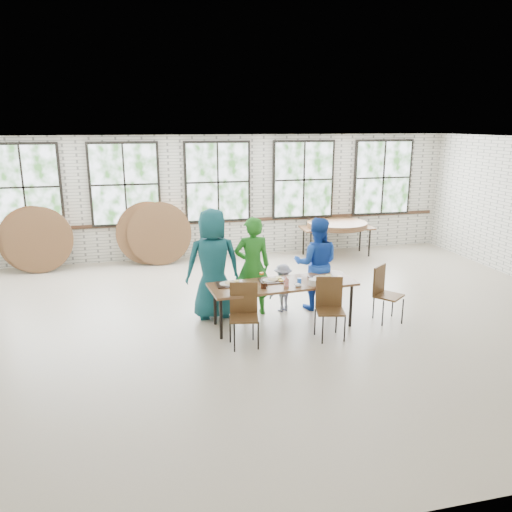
{
  "coord_description": "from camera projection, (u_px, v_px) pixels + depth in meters",
  "views": [
    {
      "loc": [
        -1.92,
        -7.67,
        3.26
      ],
      "look_at": [
        0.0,
        0.4,
        1.05
      ],
      "focal_mm": 35.0,
      "sensor_mm": 36.0,
      "label": 1
    }
  ],
  "objects": [
    {
      "name": "adult_teal",
      "position": [
        213.0,
        264.0,
        8.45
      ],
      "size": [
        0.94,
        0.62,
        1.91
      ],
      "primitive_type": "imported",
      "rotation": [
        0.0,
        0.0,
        3.16
      ],
      "color": "#184C5B",
      "rests_on": "ground"
    },
    {
      "name": "adult_green",
      "position": [
        252.0,
        266.0,
        8.62
      ],
      "size": [
        0.65,
        0.44,
        1.74
      ],
      "primitive_type": "imported",
      "rotation": [
        0.0,
        0.0,
        3.1
      ],
      "color": "#206C1C",
      "rests_on": "ground"
    },
    {
      "name": "tabletop_clutter",
      "position": [
        287.0,
        282.0,
        8.11
      ],
      "size": [
        2.02,
        0.6,
        0.11
      ],
      "color": "black",
      "rests_on": "dining_table"
    },
    {
      "name": "chair_near_right",
      "position": [
        330.0,
        302.0,
        7.77
      ],
      "size": [
        0.5,
        0.49,
        0.95
      ],
      "rotation": [
        0.0,
        0.0,
        -0.22
      ],
      "color": "#4D3319",
      "rests_on": "ground"
    },
    {
      "name": "round_tops_leaning",
      "position": [
        96.0,
        236.0,
        11.51
      ],
      "size": [
        4.32,
        0.51,
        1.48
      ],
      "color": "brown",
      "rests_on": "ground"
    },
    {
      "name": "storage_table",
      "position": [
        337.0,
        229.0,
        12.54
      ],
      "size": [
        1.83,
        0.82,
        0.74
      ],
      "rotation": [
        0.0,
        0.0,
        -0.04
      ],
      "color": "brown",
      "rests_on": "ground"
    },
    {
      "name": "dining_table",
      "position": [
        283.0,
        286.0,
        8.14
      ],
      "size": [
        2.45,
        0.98,
        0.74
      ],
      "rotation": [
        0.0,
        0.0,
        0.08
      ],
      "color": "brown",
      "rests_on": "ground"
    },
    {
      "name": "room",
      "position": [
        218.0,
        184.0,
        12.17
      ],
      "size": [
        12.0,
        12.0,
        12.0
      ],
      "color": "#B3A48E",
      "rests_on": "ground"
    },
    {
      "name": "chair_near_left",
      "position": [
        244.0,
        309.0,
        7.5
      ],
      "size": [
        0.49,
        0.48,
        0.95
      ],
      "rotation": [
        0.0,
        0.0,
        -0.2
      ],
      "color": "#4D3319",
      "rests_on": "ground"
    },
    {
      "name": "adult_blue",
      "position": [
        316.0,
        264.0,
        8.9
      ],
      "size": [
        0.97,
        0.85,
        1.67
      ],
      "primitive_type": "imported",
      "rotation": [
        0.0,
        0.0,
        2.82
      ],
      "color": "#1945B0",
      "rests_on": "ground"
    },
    {
      "name": "chair_spare",
      "position": [
        384.0,
        289.0,
        8.41
      ],
      "size": [
        0.58,
        0.58,
        0.95
      ],
      "rotation": [
        0.0,
        0.0,
        0.67
      ],
      "color": "#4D3319",
      "rests_on": "ground"
    },
    {
      "name": "round_tops_stacked",
      "position": [
        337.0,
        224.0,
        12.5
      ],
      "size": [
        1.5,
        1.5,
        0.13
      ],
      "color": "brown",
      "rests_on": "storage_table"
    },
    {
      "name": "toddler",
      "position": [
        283.0,
        288.0,
        8.86
      ],
      "size": [
        0.64,
        0.52,
        0.86
      ],
      "primitive_type": "imported",
      "rotation": [
        0.0,
        0.0,
        3.56
      ],
      "color": "#111137",
      "rests_on": "ground"
    }
  ]
}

